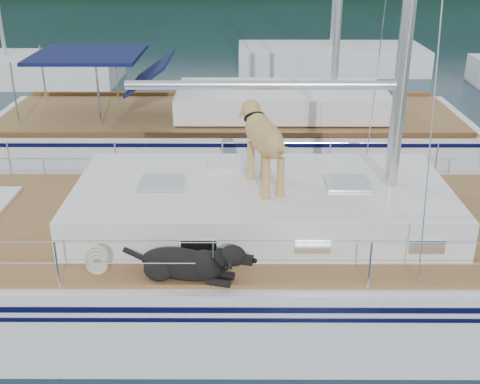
{
  "coord_description": "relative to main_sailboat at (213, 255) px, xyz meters",
  "views": [
    {
      "loc": [
        0.53,
        -7.75,
        5.05
      ],
      "look_at": [
        0.5,
        0.2,
        1.6
      ],
      "focal_mm": 45.0,
      "sensor_mm": 36.0,
      "label": 1
    }
  ],
  "objects": [
    {
      "name": "main_sailboat",
      "position": [
        0.0,
        0.0,
        0.0
      ],
      "size": [
        12.0,
        3.83,
        14.01
      ],
      "color": "white",
      "rests_on": "ground"
    },
    {
      "name": "bg_boat_west",
      "position": [
        -8.1,
        14.01,
        -0.24
      ],
      "size": [
        8.0,
        3.0,
        11.65
      ],
      "color": "white",
      "rests_on": "ground"
    },
    {
      "name": "ground",
      "position": [
        -0.1,
        0.01,
        -0.68
      ],
      "size": [
        120.0,
        120.0,
        0.0
      ],
      "primitive_type": "plane",
      "color": "black",
      "rests_on": "ground"
    },
    {
      "name": "neighbor_sailboat",
      "position": [
        0.25,
        5.91,
        -0.06
      ],
      "size": [
        11.0,
        3.5,
        13.3
      ],
      "color": "white",
      "rests_on": "ground"
    },
    {
      "name": "bg_boat_center",
      "position": [
        3.9,
        16.01,
        -0.23
      ],
      "size": [
        7.2,
        3.0,
        11.65
      ],
      "color": "white",
      "rests_on": "ground"
    }
  ]
}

